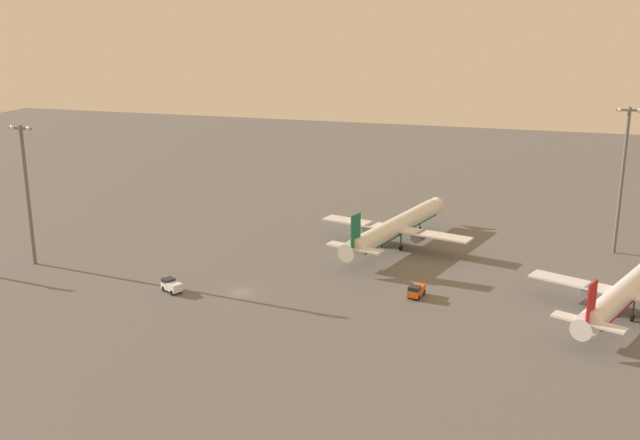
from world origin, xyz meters
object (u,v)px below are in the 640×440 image
airplane_taxiway_distant (396,227)px  apron_light_central (623,173)px  airplane_mid_apron (625,292)px  baggage_tractor (171,285)px  apron_light_west (27,187)px  maintenance_van (416,291)px

airplane_taxiway_distant → apron_light_central: apron_light_central is taller
airplane_mid_apron → baggage_tractor: (-74.71, -12.69, -2.68)m
airplane_mid_apron → apron_light_west: bearing=-154.7°
maintenance_van → apron_light_central: (34.16, 36.26, 15.51)m
airplane_taxiway_distant → apron_light_west: size_ratio=1.54×
airplane_mid_apron → baggage_tractor: size_ratio=8.36×
maintenance_van → apron_light_west: apron_light_west is taller
airplane_mid_apron → maintenance_van: size_ratio=8.64×
airplane_taxiway_distant → maintenance_van: airplane_taxiway_distant is taller
airplane_taxiway_distant → maintenance_van: bearing=-56.6°
airplane_taxiway_distant → baggage_tractor: (-32.04, -37.57, -2.94)m
airplane_taxiway_distant → maintenance_van: (9.33, -27.28, -2.94)m
baggage_tractor → apron_light_west: bearing=110.3°
airplane_taxiway_distant → apron_light_central: size_ratio=1.42×
baggage_tractor → airplane_taxiway_distant: bearing=-10.4°
apron_light_central → baggage_tractor: bearing=-148.4°
apron_light_west → apron_light_central: bearing=20.7°
baggage_tractor → airplane_mid_apron: bearing=-50.3°
airplane_mid_apron → apron_light_central: (0.83, 33.86, 12.83)m
airplane_taxiway_distant → apron_light_central: 46.15m
apron_light_central → apron_light_west: size_ratio=1.09×
apron_light_central → apron_light_west: apron_light_central is taller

